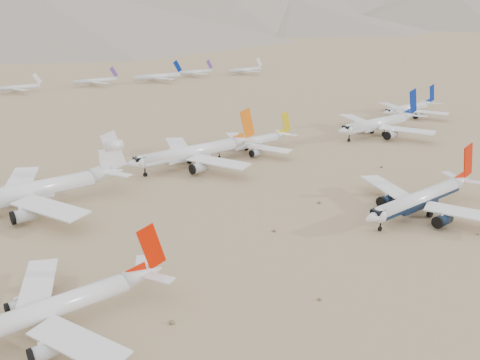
{
  "coord_description": "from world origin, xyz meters",
  "views": [
    {
      "loc": [
        -106.2,
        -69.29,
        54.78
      ],
      "look_at": [
        -24.73,
        36.78,
        7.0
      ],
      "focal_mm": 35.0,
      "sensor_mm": 36.0,
      "label": 1
    }
  ],
  "objects_px": {
    "main_airliner": "(423,198)",
    "row2_navy_widebody": "(380,123)",
    "second_airliner": "(54,308)",
    "row2_white_trijet": "(34,190)"
  },
  "relations": [
    {
      "from": "row2_white_trijet",
      "to": "second_airliner",
      "type": "bearing_deg",
      "value": -102.08
    },
    {
      "from": "main_airliner",
      "to": "row2_navy_widebody",
      "type": "height_order",
      "value": "row2_navy_widebody"
    },
    {
      "from": "row2_navy_widebody",
      "to": "main_airliner",
      "type": "bearing_deg",
      "value": -135.9
    },
    {
      "from": "second_airliner",
      "to": "row2_navy_widebody",
      "type": "relative_size",
      "value": 0.79
    },
    {
      "from": "row2_white_trijet",
      "to": "row2_navy_widebody",
      "type": "bearing_deg",
      "value": -2.46
    },
    {
      "from": "main_airliner",
      "to": "row2_white_trijet",
      "type": "distance_m",
      "value": 113.64
    },
    {
      "from": "main_airliner",
      "to": "row2_navy_widebody",
      "type": "bearing_deg",
      "value": 44.1
    },
    {
      "from": "main_airliner",
      "to": "second_airliner",
      "type": "xyz_separation_m",
      "value": [
        -100.7,
        11.01,
        -0.45
      ]
    },
    {
      "from": "second_airliner",
      "to": "row2_white_trijet",
      "type": "bearing_deg",
      "value": 77.92
    },
    {
      "from": "row2_navy_widebody",
      "to": "row2_white_trijet",
      "type": "distance_m",
      "value": 155.56
    }
  ]
}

